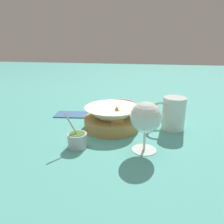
# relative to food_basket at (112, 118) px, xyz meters

# --- Properties ---
(ground_plane) EXTENTS (4.00, 4.00, 0.00)m
(ground_plane) POSITION_rel_food_basket_xyz_m (0.03, -0.03, -0.04)
(ground_plane) COLOR teal
(food_basket) EXTENTS (0.20, 0.20, 0.09)m
(food_basket) POSITION_rel_food_basket_xyz_m (0.00, 0.00, 0.00)
(food_basket) COLOR #B2894C
(food_basket) RESTS_ON ground_plane
(sauce_cup) EXTENTS (0.07, 0.06, 0.11)m
(sauce_cup) POSITION_rel_food_basket_xyz_m (0.08, 0.16, -0.01)
(sauce_cup) COLOR #B7B7BC
(sauce_cup) RESTS_ON ground_plane
(wine_glass) EXTENTS (0.09, 0.09, 0.15)m
(wine_glass) POSITION_rel_food_basket_xyz_m (-0.12, 0.15, 0.06)
(wine_glass) COLOR silver
(wine_glass) RESTS_ON ground_plane
(beer_mug) EXTENTS (0.12, 0.08, 0.12)m
(beer_mug) POSITION_rel_food_basket_xyz_m (-0.21, -0.02, 0.02)
(beer_mug) COLOR silver
(beer_mug) RESTS_ON ground_plane
(side_plate) EXTENTS (0.19, 0.19, 0.01)m
(side_plate) POSITION_rel_food_basket_xyz_m (0.01, -0.26, -0.03)
(side_plate) COLOR silver
(side_plate) RESTS_ON ground_plane
(napkin) EXTENTS (0.14, 0.09, 0.01)m
(napkin) POSITION_rel_food_basket_xyz_m (0.19, -0.11, -0.03)
(napkin) COLOR #38608E
(napkin) RESTS_ON ground_plane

